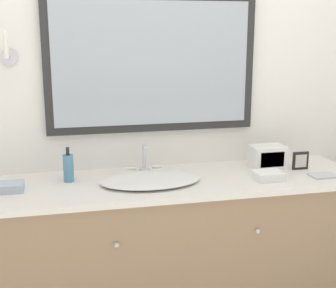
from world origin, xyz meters
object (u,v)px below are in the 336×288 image
Objects in this scene: appliance_box at (267,157)px; picture_frame at (300,161)px; sink_basin at (150,179)px; soap_bottle at (68,168)px.

appliance_box is 1.92× the size of picture_frame.
sink_basin reaches higher than picture_frame.
sink_basin is at bearing -177.11° from picture_frame.
soap_bottle is 1.80× the size of picture_frame.
sink_basin is 2.84× the size of soap_bottle.
appliance_box is (1.15, 0.01, -0.01)m from soap_bottle.
soap_bottle reaches higher than appliance_box.
appliance_box is (0.73, 0.13, 0.05)m from sink_basin.
appliance_box is 0.19m from picture_frame.
appliance_box reaches higher than picture_frame.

